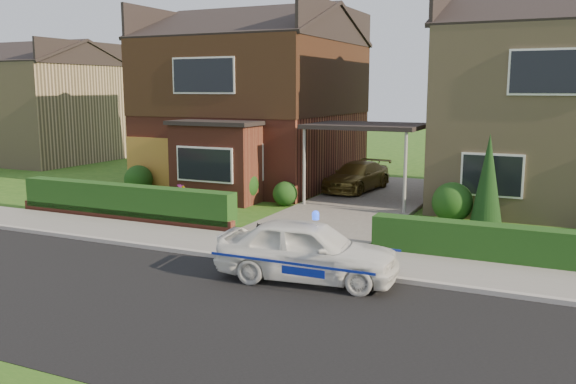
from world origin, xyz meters
The scene contains 23 objects.
ground centered at (0.00, 0.00, 0.00)m, with size 120.00×120.00×0.00m, color #255015.
road centered at (0.00, 0.00, 0.00)m, with size 60.00×6.00×0.02m, color black.
kerb centered at (0.00, 3.05, 0.06)m, with size 60.00×0.16×0.12m, color #9E9993.
sidewalk centered at (0.00, 4.10, 0.05)m, with size 60.00×2.00×0.10m, color slate.
driveway centered at (0.00, 11.00, 0.06)m, with size 3.80×12.00×0.12m, color #666059.
house_left centered at (-5.78, 13.90, 3.81)m, with size 7.50×9.53×7.25m.
house_right centered at (5.80, 13.99, 3.66)m, with size 7.50×8.06×7.25m.
carport_link centered at (0.00, 10.95, 2.66)m, with size 3.80×3.00×2.77m.
garage_door centered at (-8.25, 9.96, 1.05)m, with size 2.20×0.10×2.10m, color #946120.
dwarf_wall centered at (-5.80, 5.30, 0.18)m, with size 7.70×0.25×0.36m, color brown.
hedge_left centered at (-5.80, 5.45, 0.00)m, with size 7.50×0.55×0.90m, color #113712.
hedge_right centered at (5.80, 5.35, 0.00)m, with size 7.50×0.55×0.80m, color #113712.
shrub_left_far centered at (-8.50, 9.50, 0.54)m, with size 1.08×1.08×1.08m, color #113712.
shrub_left_mid centered at (-4.00, 9.30, 0.66)m, with size 1.32×1.32×1.32m, color #113712.
shrub_left_near centered at (-2.40, 9.60, 0.42)m, with size 0.84×0.84×0.84m, color #113712.
shrub_right_near centered at (3.20, 9.40, 0.60)m, with size 1.20×1.20×1.20m, color #113712.
conifer_a centered at (4.20, 9.20, 1.30)m, with size 0.90×0.90×2.60m, color black.
neighbour_left centered at (-20.00, 16.00, 2.60)m, with size 6.50×7.00×5.20m, color #9C855F.
police_car centered at (1.50, 2.40, 0.64)m, with size 3.46×3.91×1.45m.
driveway_car centered at (-1.00, 13.04, 0.65)m, with size 1.49×3.66×1.06m, color brown.
potted_plant_a centered at (-5.82, 6.00, 0.42)m, with size 0.45×0.30×0.85m, color gray.
potted_plant_b centered at (-5.60, 6.15, 0.34)m, with size 0.38×0.30×0.68m, color gray.
potted_plant_c centered at (-5.37, 7.84, 0.39)m, with size 0.43×0.43×0.78m, color gray.
Camera 1 is at (6.27, -8.81, 3.95)m, focal length 38.00 mm.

